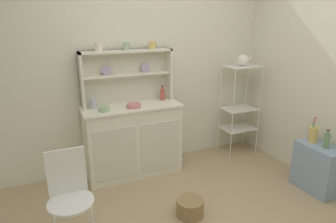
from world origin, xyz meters
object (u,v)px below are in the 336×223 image
(bowl_mixing_large, at_px, (104,109))
(utensil_jar, at_px, (93,103))
(jam_bottle, at_px, (162,94))
(wire_chair, at_px, (69,191))
(cup_cream_0, at_px, (99,47))
(side_shelf_blue, at_px, (318,168))
(oil_bottle, at_px, (327,140))
(floor_basket, at_px, (190,207))
(hutch_cabinet, at_px, (133,139))
(bakers_rack, at_px, (240,101))
(porcelain_teapot, at_px, (243,60))
(flower_vase, at_px, (313,134))
(hutch_shelf_unit, at_px, (126,72))

(bowl_mixing_large, relative_size, utensil_jar, 0.54)
(jam_bottle, bearing_deg, wire_chair, -139.71)
(wire_chair, bearing_deg, cup_cream_0, 72.38)
(bowl_mixing_large, distance_m, jam_bottle, 0.78)
(side_shelf_blue, distance_m, oil_bottle, 0.35)
(side_shelf_blue, relative_size, floor_basket, 1.99)
(cup_cream_0, bearing_deg, hutch_cabinet, -21.48)
(bakers_rack, height_order, utensil_jar, bakers_rack)
(side_shelf_blue, xyz_separation_m, porcelain_teapot, (-0.20, 1.18, 1.04))
(porcelain_teapot, xyz_separation_m, flower_vase, (0.20, -1.06, -0.68))
(hutch_cabinet, xyz_separation_m, utensil_jar, (-0.42, 0.08, 0.48))
(utensil_jar, height_order, oil_bottle, utensil_jar)
(hutch_cabinet, distance_m, floor_basket, 1.11)
(cup_cream_0, distance_m, jam_bottle, 0.94)
(utensil_jar, xyz_separation_m, oil_bottle, (2.15, -1.32, -0.31))
(floor_basket, distance_m, flower_vase, 1.58)
(wire_chair, relative_size, utensil_jar, 3.53)
(hutch_shelf_unit, xyz_separation_m, flower_vase, (1.72, -1.24, -0.60))
(bowl_mixing_large, xyz_separation_m, flower_vase, (2.06, -1.00, -0.26))
(wire_chair, distance_m, oil_bottle, 2.58)
(side_shelf_blue, distance_m, jam_bottle, 1.94)
(side_shelf_blue, xyz_separation_m, bowl_mixing_large, (-2.06, 1.12, 0.62))
(hutch_shelf_unit, xyz_separation_m, bowl_mixing_large, (-0.33, -0.24, -0.34))
(cup_cream_0, height_order, porcelain_teapot, cup_cream_0)
(wire_chair, distance_m, floor_basket, 1.16)
(bakers_rack, relative_size, bowl_mixing_large, 9.51)
(wire_chair, bearing_deg, hutch_shelf_unit, 61.72)
(hutch_shelf_unit, bearing_deg, side_shelf_blue, -38.19)
(cup_cream_0, relative_size, bowl_mixing_large, 0.74)
(wire_chair, height_order, utensil_jar, utensil_jar)
(bakers_rack, bearing_deg, hutch_shelf_unit, 173.28)
(side_shelf_blue, xyz_separation_m, flower_vase, (-0.00, 0.12, 0.36))
(jam_bottle, distance_m, utensil_jar, 0.85)
(floor_basket, xyz_separation_m, jam_bottle, (0.19, 1.11, 0.85))
(porcelain_teapot, bearing_deg, cup_cream_0, 175.67)
(wire_chair, bearing_deg, utensil_jar, 76.55)
(hutch_shelf_unit, height_order, flower_vase, hutch_shelf_unit)
(flower_vase, bearing_deg, side_shelf_blue, -89.42)
(hutch_cabinet, xyz_separation_m, side_shelf_blue, (1.72, -1.19, -0.18))
(side_shelf_blue, bearing_deg, oil_bottle, -90.00)
(wire_chair, xyz_separation_m, cup_cream_0, (0.53, 1.11, 1.01))
(floor_basket, xyz_separation_m, cup_cream_0, (-0.55, 1.15, 1.44))
(wire_chair, bearing_deg, floor_basket, 5.57)
(utensil_jar, bearing_deg, floor_basket, -59.17)
(side_shelf_blue, xyz_separation_m, cup_cream_0, (-2.04, 1.32, 1.26))
(hutch_cabinet, distance_m, cup_cream_0, 1.14)
(bowl_mixing_large, xyz_separation_m, oil_bottle, (2.06, -1.17, -0.27))
(jam_bottle, bearing_deg, utensil_jar, -179.45)
(side_shelf_blue, distance_m, wire_chair, 2.58)
(hutch_shelf_unit, xyz_separation_m, side_shelf_blue, (1.72, -1.36, -0.97))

